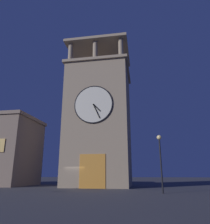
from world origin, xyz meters
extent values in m
plane|color=#424247|center=(0.00, 0.00, 0.00)|extent=(200.00, 200.00, 0.00)
cube|color=gray|center=(-2.22, -3.46, 8.45)|extent=(8.62, 8.69, 16.91)
cube|color=gray|center=(-2.22, -3.46, 17.11)|extent=(9.22, 9.29, 0.40)
cylinder|color=gray|center=(-5.93, 0.29, 18.80)|extent=(0.70, 0.70, 2.98)
cylinder|color=gray|center=(-2.22, 0.29, 18.80)|extent=(0.70, 0.70, 2.98)
cylinder|color=gray|center=(1.49, 0.29, 18.80)|extent=(0.70, 0.70, 2.98)
cylinder|color=gray|center=(-5.93, -7.20, 18.80)|extent=(0.70, 0.70, 2.98)
cylinder|color=gray|center=(-2.22, -7.20, 18.80)|extent=(0.70, 0.70, 2.98)
cylinder|color=gray|center=(1.49, -7.20, 18.80)|extent=(0.70, 0.70, 2.98)
cube|color=gray|center=(-2.22, -3.46, 20.49)|extent=(9.22, 9.29, 0.40)
cylinder|color=black|center=(-2.22, -3.46, 21.82)|extent=(0.12, 0.12, 2.26)
cylinder|color=silver|center=(-2.22, 0.95, 10.41)|extent=(5.03, 0.12, 5.03)
torus|color=black|center=(-2.22, 0.97, 10.41)|extent=(5.19, 0.16, 5.19)
cube|color=black|center=(-2.70, 1.05, 9.91)|extent=(1.04, 0.06, 1.08)
cube|color=black|center=(-2.67, 1.05, 9.44)|extent=(1.01, 0.06, 1.99)
cube|color=orange|center=(-2.22, 0.84, 2.00)|extent=(3.20, 0.24, 4.00)
cube|color=#E0B259|center=(10.39, 0.78, 5.34)|extent=(1.00, 0.12, 1.80)
cylinder|color=black|center=(-9.84, 6.35, 2.36)|extent=(0.14, 0.14, 4.72)
sphere|color=#F9DB8C|center=(-9.84, 6.35, 4.94)|extent=(0.44, 0.44, 0.44)
camera|label=1|loc=(-8.15, 26.78, 1.62)|focal=34.25mm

